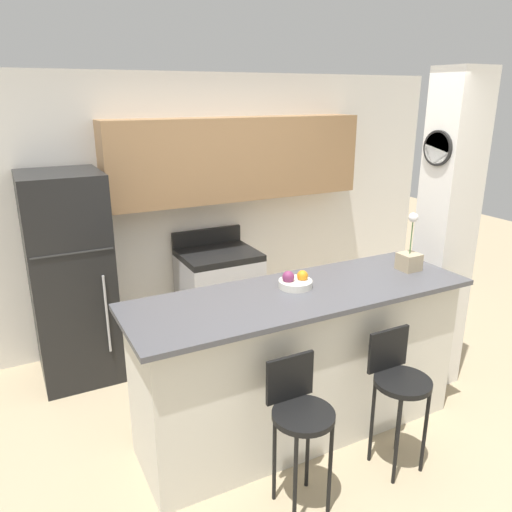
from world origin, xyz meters
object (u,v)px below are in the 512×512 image
object	(u,v)px
bar_stool_right	(398,381)
orchid_vase	(409,257)
refrigerator	(71,279)
bar_stool_left	(300,414)
fruit_bowl	(295,282)
stove_range	(219,295)

from	to	relation	value
bar_stool_right	orchid_vase	distance (m)	1.00
refrigerator	bar_stool_left	xyz separation A→B (m)	(0.92, -2.13, -0.27)
bar_stool_left	bar_stool_right	bearing A→B (deg)	0.00
fruit_bowl	orchid_vase	bearing A→B (deg)	-5.37
bar_stool_left	stove_range	bearing A→B (deg)	78.64
bar_stool_right	fruit_bowl	bearing A→B (deg)	118.86
bar_stool_left	bar_stool_right	distance (m)	0.74
stove_range	bar_stool_right	size ratio (longest dim) A/B	1.15
bar_stool_right	fruit_bowl	xyz separation A→B (m)	(-0.37, 0.67, 0.52)
orchid_vase	fruit_bowl	size ratio (longest dim) A/B	1.90
refrigerator	stove_range	world-z (taller)	refrigerator
stove_range	bar_stool_right	xyz separation A→B (m)	(0.30, -2.18, 0.16)
bar_stool_left	fruit_bowl	distance (m)	0.92
bar_stool_left	fruit_bowl	xyz separation A→B (m)	(0.37, 0.67, 0.52)
orchid_vase	fruit_bowl	distance (m)	0.95
bar_stool_left	orchid_vase	size ratio (longest dim) A/B	2.12
bar_stool_right	fruit_bowl	distance (m)	0.92
orchid_vase	stove_range	bearing A→B (deg)	118.64
stove_range	bar_stool_left	bearing A→B (deg)	-101.36
bar_stool_left	orchid_vase	distance (m)	1.55
orchid_vase	fruit_bowl	bearing A→B (deg)	174.63
refrigerator	bar_stool_left	world-z (taller)	refrigerator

